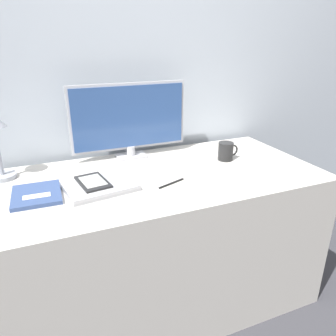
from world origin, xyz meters
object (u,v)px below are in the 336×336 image
laptop (100,187)px  coffee_mug (226,151)px  keyboard (228,170)px  notebook (37,195)px  monitor (129,119)px  ereader (93,182)px  pen (171,183)px

laptop → coffee_mug: (0.70, 0.11, 0.04)m
keyboard → notebook: notebook is taller
keyboard → coffee_mug: 0.18m
monitor → notebook: 0.63m
laptop → ereader: bearing=135.3°
monitor → pen: size_ratio=4.42×
monitor → keyboard: monitor is taller
laptop → notebook: size_ratio=1.38×
laptop → ereader: (-0.03, 0.03, 0.02)m
keyboard → laptop: bearing=176.0°
keyboard → coffee_mug: coffee_mug is taller
coffee_mug → laptop: bearing=-171.2°
monitor → laptop: 0.47m
ereader → coffee_mug: (0.73, 0.08, 0.02)m
keyboard → pen: keyboard is taller
notebook → coffee_mug: coffee_mug is taller
monitor → pen: monitor is taller
ereader → laptop: bearing=-44.7°
coffee_mug → pen: coffee_mug is taller
pen → coffee_mug: bearing=24.3°
notebook → pen: 0.58m
keyboard → laptop: size_ratio=1.00×
keyboard → notebook: bearing=175.1°
ereader → coffee_mug: size_ratio=1.71×
keyboard → monitor: bearing=133.8°
laptop → coffee_mug: 0.71m
laptop → pen: bearing=-12.9°
laptop → keyboard: bearing=-4.0°
ereader → coffee_mug: bearing=6.5°
coffee_mug → monitor: bearing=152.2°
laptop → coffee_mug: size_ratio=2.71×
keyboard → laptop: 0.62m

